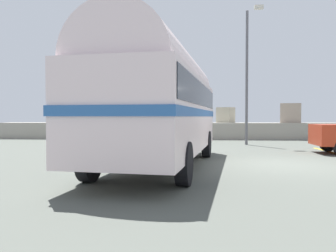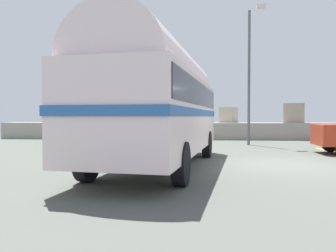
# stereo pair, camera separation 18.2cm
# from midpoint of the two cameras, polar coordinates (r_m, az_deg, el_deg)

# --- Properties ---
(ground) EXTENTS (32.00, 26.00, 0.02)m
(ground) POSITION_cam_midpoint_polar(r_m,az_deg,el_deg) (11.17, 18.48, -6.23)
(ground) COLOR #4D514A
(breakwater) EXTENTS (31.36, 2.12, 2.48)m
(breakwater) POSITION_cam_midpoint_polar(r_m,az_deg,el_deg) (22.72, 11.11, -0.44)
(breakwater) COLOR gray
(breakwater) RESTS_ON ground
(vintage_coach) EXTENTS (3.65, 8.84, 3.70)m
(vintage_coach) POSITION_cam_midpoint_polar(r_m,az_deg,el_deg) (10.04, -1.65, 4.64)
(vintage_coach) COLOR black
(vintage_coach) RESTS_ON ground
(lamp_post) EXTENTS (0.71, 1.06, 7.06)m
(lamp_post) POSITION_cam_midpoint_polar(r_m,az_deg,el_deg) (18.34, 13.12, 9.19)
(lamp_post) COLOR #5B5B60
(lamp_post) RESTS_ON ground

